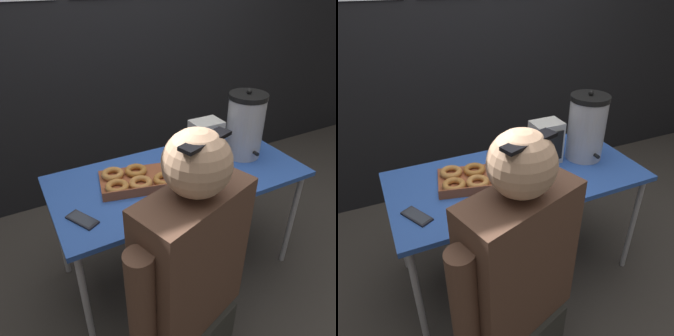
# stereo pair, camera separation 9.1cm
# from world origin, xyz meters

# --- Properties ---
(ground_plane) EXTENTS (12.00, 12.00, 0.00)m
(ground_plane) POSITION_xyz_m (0.00, 0.00, 0.00)
(ground_plane) COLOR #3D3833
(back_wall) EXTENTS (6.00, 0.11, 2.84)m
(back_wall) POSITION_xyz_m (0.00, 1.14, 1.42)
(back_wall) COLOR black
(back_wall) RESTS_ON ground
(folding_table) EXTENTS (1.40, 0.67, 0.72)m
(folding_table) POSITION_xyz_m (0.00, 0.00, 0.67)
(folding_table) COLOR #2D56B2
(folding_table) RESTS_ON ground
(donut_box) EXTENTS (0.46, 0.36, 0.05)m
(donut_box) POSITION_xyz_m (-0.24, 0.03, 0.74)
(donut_box) COLOR brown
(donut_box) RESTS_ON folding_table
(coffee_urn) EXTENTS (0.22, 0.25, 0.41)m
(coffee_urn) POSITION_xyz_m (0.46, 0.02, 0.91)
(coffee_urn) COLOR #B7B7BC
(coffee_urn) RESTS_ON folding_table
(cell_phone) EXTENTS (0.13, 0.17, 0.01)m
(cell_phone) POSITION_xyz_m (-0.58, -0.14, 0.72)
(cell_phone) COLOR black
(cell_phone) RESTS_ON folding_table
(space_heater) EXTENTS (0.17, 0.13, 0.25)m
(space_heater) POSITION_xyz_m (0.22, 0.07, 0.84)
(space_heater) COLOR silver
(space_heater) RESTS_ON folding_table
(person_seated) EXTENTS (0.57, 0.34, 1.30)m
(person_seated) POSITION_xyz_m (-0.29, -0.62, 0.62)
(person_seated) COLOR #33332D
(person_seated) RESTS_ON ground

